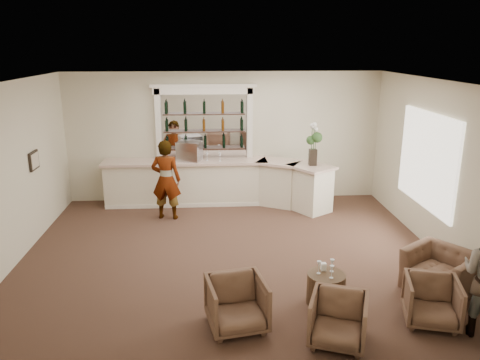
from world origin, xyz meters
name	(u,v)px	position (x,y,z in m)	size (l,w,h in m)	color
ground	(231,254)	(0.00, 0.00, 0.00)	(8.00, 8.00, 0.00)	#503528
room_shell	(237,129)	(0.16, 0.71, 2.34)	(8.04, 7.02, 3.32)	beige
bar_counter	(219,183)	(-0.16, 3.00, 0.57)	(5.72, 1.80, 1.14)	white
back_bar_alcove	(204,123)	(-0.50, 3.41, 2.03)	(2.64, 0.25, 3.00)	white
cocktail_table	(326,289)	(1.40, -1.89, 0.25)	(0.60, 0.60, 0.50)	#4C3421
sommelier	(166,180)	(-1.39, 2.09, 0.94)	(0.68, 0.45, 1.87)	gray
armchair_left	(237,304)	(-0.03, -2.45, 0.38)	(0.80, 0.83, 0.75)	brown
armchair_center	(338,320)	(1.32, -2.90, 0.35)	(0.74, 0.76, 0.70)	brown
armchair_right	(432,301)	(2.80, -2.52, 0.35)	(0.74, 0.76, 0.69)	brown
armchair_far	(441,271)	(3.40, -1.59, 0.34)	(1.05, 0.92, 0.68)	brown
espresso_machine	(189,151)	(-0.88, 3.07, 1.39)	(0.56, 0.47, 0.49)	silver
flower_vase	(313,141)	(2.09, 2.43, 1.72)	(0.27, 0.27, 1.03)	black
wine_glass_bar_left	(207,157)	(-0.45, 3.05, 1.25)	(0.07, 0.07, 0.21)	white
wine_glass_bar_right	(220,157)	(-0.13, 2.98, 1.25)	(0.07, 0.07, 0.21)	white
wine_glass_tbl_a	(319,267)	(1.28, -1.86, 0.60)	(0.07, 0.07, 0.21)	white
wine_glass_tbl_b	(332,266)	(1.50, -1.81, 0.60)	(0.07, 0.07, 0.21)	white
wine_glass_tbl_c	(332,272)	(1.44, -2.02, 0.60)	(0.07, 0.07, 0.21)	white
napkin_holder	(323,267)	(1.38, -1.75, 0.56)	(0.08, 0.08, 0.12)	white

